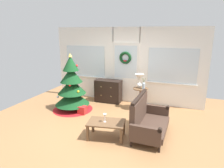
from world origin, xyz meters
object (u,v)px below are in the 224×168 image
settee_sofa (147,120)px  dresser_cabinet (108,91)px  wine_glass (105,116)px  table_lamp (139,79)px  side_table (140,94)px  flower_vase (144,85)px  christmas_tree (72,90)px  coffee_table (106,124)px  gift_box (82,110)px

settee_sofa → dresser_cabinet: bearing=132.2°
wine_glass → table_lamp: bearing=81.2°
settee_sofa → side_table: 1.64m
dresser_cabinet → flower_vase: size_ratio=2.57×
christmas_tree → wine_glass: 2.06m
coffee_table → gift_box: size_ratio=3.87×
christmas_tree → settee_sofa: size_ratio=1.27×
table_lamp → flower_vase: 0.25m
settee_sofa → wine_glass: size_ratio=7.23×
flower_vase → dresser_cabinet: bearing=164.7°
side_table → table_lamp: (-0.06, 0.04, 0.48)m
christmas_tree → wine_glass: christmas_tree is taller
christmas_tree → settee_sofa: (2.49, -0.79, -0.28)m
settee_sofa → flower_vase: size_ratio=4.03×
dresser_cabinet → flower_vase: flower_vase is taller
side_table → gift_box: size_ratio=2.91×
dresser_cabinet → coffee_table: size_ratio=0.98×
wine_glass → dresser_cabinet: bearing=109.2°
christmas_tree → coffee_table: bearing=-37.5°
side_table → dresser_cabinet: bearing=166.2°
coffee_table → gift_box: (-1.19, 1.05, -0.22)m
flower_vase → coffee_table: flower_vase is taller
christmas_tree → coffee_table: size_ratio=1.95×
coffee_table → flower_vase: bearing=77.0°
christmas_tree → side_table: 2.15m
christmas_tree → table_lamp: 2.13m
flower_vase → coffee_table: 2.07m
gift_box → wine_glass: bearing=-42.4°
coffee_table → table_lamp: bearing=81.9°
dresser_cabinet → table_lamp: (1.14, -0.25, 0.58)m
side_table → table_lamp: 0.49m
wine_glass → christmas_tree: bearing=141.8°
side_table → flower_vase: bearing=-31.0°
dresser_cabinet → gift_box: (-0.35, -1.28, -0.27)m
dresser_cabinet → side_table: bearing=-13.8°
dresser_cabinet → coffee_table: 2.47m
flower_vase → gift_box: 2.01m
dresser_cabinet → wine_glass: 2.48m
side_table → flower_vase: (0.10, -0.06, 0.32)m
table_lamp → coffee_table: table_lamp is taller
side_table → flower_vase: size_ratio=1.96×
christmas_tree → flower_vase: 2.22m
side_table → wine_glass: (-0.38, -2.04, 0.05)m
table_lamp → coffee_table: (-0.30, -2.07, -0.63)m
dresser_cabinet → settee_sofa: settee_sofa is taller
coffee_table → wine_glass: (-0.03, -0.01, 0.20)m
christmas_tree → gift_box: christmas_tree is taller
side_table → gift_box: (-1.54, -0.98, -0.37)m
dresser_cabinet → coffee_table: dresser_cabinet is taller
wine_glass → gift_box: size_ratio=0.83×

